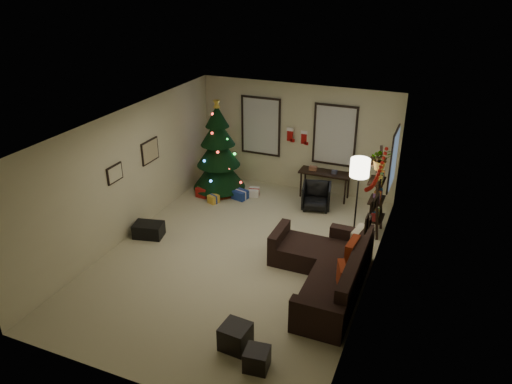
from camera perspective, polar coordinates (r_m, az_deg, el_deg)
floor at (r=9.72m, az=-1.91°, el=-7.45°), size 7.00×7.00×0.00m
ceiling at (r=8.57m, az=-2.17°, el=7.93°), size 7.00×7.00×0.00m
wall_back at (r=12.10m, az=4.84°, el=6.36°), size 5.00×0.00×5.00m
wall_front at (r=6.51m, az=-15.13°, el=-12.61°), size 5.00×0.00×5.00m
wall_left at (r=10.27m, az=-14.86°, el=2.05°), size 0.00×7.00×7.00m
wall_right at (r=8.44m, az=13.65°, el=-3.03°), size 0.00×7.00×7.00m
window_back_left at (r=12.31m, az=0.59°, el=7.77°), size 1.05×0.06×1.50m
window_back_right at (r=11.77m, az=9.26°, el=6.61°), size 1.05×0.06×1.50m
window_right_wall at (r=10.70m, az=15.95°, el=3.75°), size 0.06×0.90×1.30m
christmas_tree at (r=12.01m, az=-4.46°, el=4.50°), size 1.31×1.31×2.44m
presents at (r=12.08m, az=-3.82°, el=0.05°), size 1.50×1.01×0.28m
sofa at (r=8.87m, az=8.47°, el=-9.17°), size 1.82×2.65×0.85m
pillow_red_a at (r=8.12m, az=10.05°, el=-9.76°), size 0.25×0.44×0.42m
pillow_red_b at (r=8.76m, az=11.21°, el=-7.04°), size 0.17×0.51×0.50m
pillow_cream at (r=9.19m, az=11.88°, el=-5.51°), size 0.21×0.49×0.47m
ottoman_near at (r=7.57m, az=-2.43°, el=-16.62°), size 0.44×0.44×0.39m
ottoman_far at (r=7.28m, az=0.10°, el=-19.05°), size 0.38×0.38×0.32m
desk at (r=11.90m, az=8.13°, el=1.99°), size 1.26×0.45×0.68m
desk_chair at (r=11.45m, az=7.10°, el=-0.51°), size 0.71×0.68×0.62m
bookshelf at (r=10.35m, az=14.16°, el=-0.29°), size 0.30×0.56×1.90m
potted_plant at (r=9.80m, az=14.53°, el=4.17°), size 0.63×0.58×0.58m
floor_lamp at (r=9.75m, az=12.07°, el=2.18°), size 0.38×0.38×1.82m
art_map at (r=10.78m, az=-12.37°, el=4.72°), size 0.04×0.60×0.50m
art_abstract at (r=9.89m, az=-16.29°, el=2.11°), size 0.04×0.45×0.35m
gallery at (r=8.28m, az=13.58°, el=-1.88°), size 0.03×1.25×0.54m
garland at (r=8.27m, az=14.04°, el=2.20°), size 0.08×1.90×0.30m
stocking_left at (r=12.02m, az=4.06°, el=6.78°), size 0.20×0.05×0.36m
stocking_right at (r=12.04m, az=5.72°, el=6.43°), size 0.20×0.05×0.36m
storage_bin at (r=10.52m, az=-12.52°, el=-4.38°), size 0.68×0.53×0.30m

